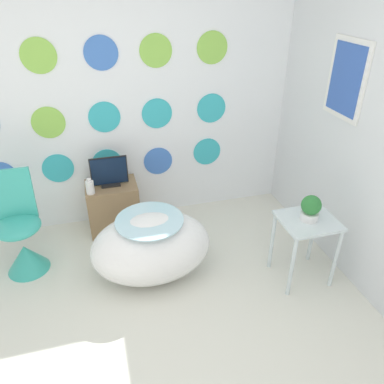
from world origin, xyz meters
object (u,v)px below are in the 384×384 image
Objects in this scene: chair at (23,242)px; tv at (109,173)px; potted_plant_left at (311,208)px; bathtub at (151,247)px; vase at (90,187)px.

tv is (0.79, 0.42, 0.34)m from chair.
potted_plant_left is (1.45, -1.13, 0.06)m from tv.
vase is (-0.43, 0.67, 0.27)m from bathtub.
potted_plant_left is (1.64, -1.02, 0.12)m from vase.
tv is (-0.24, 0.79, 0.33)m from bathtub.
chair is 2.39m from potted_plant_left.
tv reaches higher than vase.
tv is at bearing 31.51° from vase.
potted_plant_left is (1.20, -0.35, 0.40)m from bathtub.
chair reaches higher than vase.
vase is at bearing 148.12° from potted_plant_left.
chair is 4.28× the size of potted_plant_left.
chair is 2.59× the size of tv.
tv is 1.84m from potted_plant_left.
chair reaches higher than tv.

